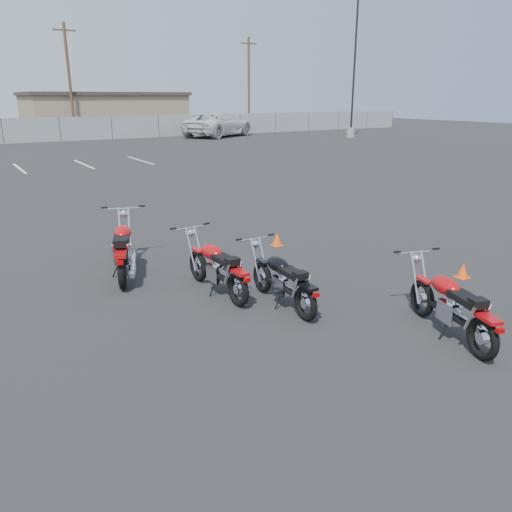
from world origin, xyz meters
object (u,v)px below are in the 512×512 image
motorcycle_third_red (217,268)px  white_van (219,118)px  motorcycle_rear_red (452,306)px  motorcycle_front_red (124,249)px  motorcycle_second_black (283,280)px

motorcycle_third_red → white_van: size_ratio=0.25×
motorcycle_third_red → motorcycle_rear_red: motorcycle_third_red is taller
motorcycle_third_red → motorcycle_rear_red: bearing=-57.7°
motorcycle_front_red → motorcycle_second_black: motorcycle_front_red is taller
white_van → motorcycle_rear_red: bearing=128.0°
motorcycle_front_red → motorcycle_third_red: bearing=-58.6°
motorcycle_third_red → motorcycle_rear_red: (2.03, -3.20, -0.00)m
motorcycle_second_black → motorcycle_third_red: motorcycle_third_red is taller
motorcycle_front_red → motorcycle_second_black: size_ratio=1.16×
motorcycle_third_red → white_van: white_van is taller
motorcycle_front_red → motorcycle_third_red: 2.06m
motorcycle_front_red → motorcycle_third_red: motorcycle_front_red is taller
motorcycle_second_black → motorcycle_front_red: bearing=121.4°
motorcycle_second_black → motorcycle_third_red: 1.24m
motorcycle_front_red → white_van: bearing=59.1°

